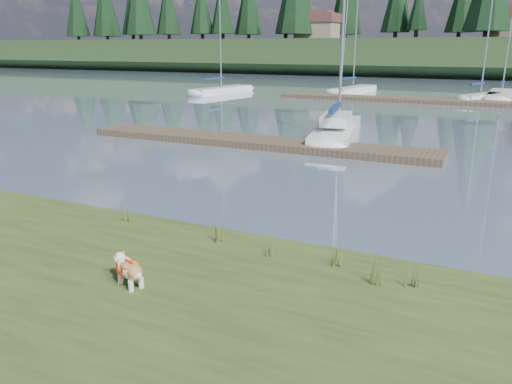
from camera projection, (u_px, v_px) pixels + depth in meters
The scene contains 21 objects.
ground at pixel (418, 103), 38.45m from camera, with size 200.00×200.00×0.00m, color gray.
bank at pixel (49, 334), 7.23m from camera, with size 60.00×9.00×0.35m, color #3D4E20.
ridge at pixel (462, 58), 74.98m from camera, with size 200.00×20.00×5.00m, color #1F3218.
bulldog at pixel (129, 269), 8.24m from camera, with size 0.81×0.55×0.48m.
sailboat_main at pixel (338, 127), 24.19m from camera, with size 3.24×8.81×12.46m.
dock_near at pixel (253, 142), 21.88m from camera, with size 16.00×2.00×0.30m, color #4C3D2C.
dock_far at pixel (446, 102), 37.58m from camera, with size 26.00×2.20×0.30m, color #4C3D2C.
sailboat_bg_0 at pixel (226, 89), 46.22m from camera, with size 3.05×8.40×11.92m.
sailboat_bg_1 at pixel (356, 89), 46.54m from camera, with size 2.98×8.19×11.99m.
sailboat_bg_2 at pixel (483, 97), 39.54m from camera, with size 3.52×5.87×9.13m.
sailboat_bg_3 at pixel (502, 94), 41.52m from camera, with size 2.37×9.67×13.90m.
weed_0 at pixel (220, 229), 10.10m from camera, with size 0.17×0.14×0.67m.
weed_1 at pixel (268, 247), 9.46m from camera, with size 0.17×0.14×0.42m.
weed_2 at pixel (377, 269), 8.27m from camera, with size 0.17×0.14×0.67m.
weed_3 at pixel (127, 212), 11.29m from camera, with size 0.17×0.14×0.52m.
weed_4 at pixel (336, 255), 9.02m from camera, with size 0.17×0.14×0.48m.
weed_5 at pixel (413, 275), 8.17m from camera, with size 0.17×0.14×0.55m.
mud_lip at pixel (206, 239), 11.07m from camera, with size 60.00×0.50×0.14m, color #33281C.
conifer_1 at pixel (222, 4), 87.32m from camera, with size 4.40×4.40×11.30m.
house_0 at pixel (318, 26), 80.13m from camera, with size 6.30×5.30×4.65m.
house_1 at pixel (511, 23), 69.41m from camera, with size 6.30×5.30×4.65m.
Camera 1 is at (5.45, -10.44, 4.19)m, focal length 35.00 mm.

